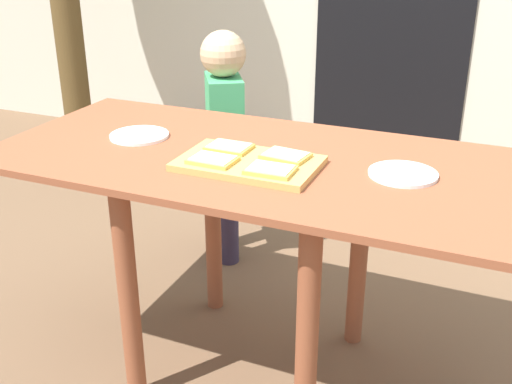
# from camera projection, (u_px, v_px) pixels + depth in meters

# --- Properties ---
(ground_plane) EXTENTS (16.00, 16.00, 0.00)m
(ground_plane) POSITION_uv_depth(u_px,v_px,m) (252.00, 365.00, 2.13)
(ground_plane) COLOR brown
(dining_table) EXTENTS (1.55, 0.75, 0.77)m
(dining_table) POSITION_uv_depth(u_px,v_px,m) (252.00, 195.00, 1.87)
(dining_table) COLOR brown
(dining_table) RESTS_ON ground
(cutting_board) EXTENTS (0.39, 0.24, 0.02)m
(cutting_board) POSITION_uv_depth(u_px,v_px,m) (249.00, 163.00, 1.73)
(cutting_board) COLOR tan
(cutting_board) RESTS_ON dining_table
(pizza_slice_near_right) EXTENTS (0.13, 0.10, 0.01)m
(pizza_slice_near_right) POSITION_uv_depth(u_px,v_px,m) (270.00, 170.00, 1.65)
(pizza_slice_near_right) COLOR gold
(pizza_slice_near_right) RESTS_ON cutting_board
(pizza_slice_far_right) EXTENTS (0.14, 0.11, 0.01)m
(pizza_slice_far_right) POSITION_uv_depth(u_px,v_px,m) (286.00, 156.00, 1.74)
(pizza_slice_far_right) COLOR gold
(pizza_slice_far_right) RESTS_ON cutting_board
(pizza_slice_far_left) EXTENTS (0.13, 0.10, 0.01)m
(pizza_slice_far_left) POSITION_uv_depth(u_px,v_px,m) (229.00, 147.00, 1.81)
(pizza_slice_far_left) COLOR gold
(pizza_slice_far_left) RESTS_ON cutting_board
(pizza_slice_near_left) EXTENTS (0.13, 0.10, 0.01)m
(pizza_slice_near_left) POSITION_uv_depth(u_px,v_px,m) (213.00, 160.00, 1.71)
(pizza_slice_near_left) COLOR gold
(pizza_slice_near_left) RESTS_ON cutting_board
(plate_white_left) EXTENTS (0.19, 0.19, 0.01)m
(plate_white_left) POSITION_uv_depth(u_px,v_px,m) (139.00, 135.00, 1.98)
(plate_white_left) COLOR white
(plate_white_left) RESTS_ON dining_table
(plate_white_right) EXTENTS (0.19, 0.19, 0.01)m
(plate_white_right) POSITION_uv_depth(u_px,v_px,m) (403.00, 174.00, 1.68)
(plate_white_right) COLOR white
(plate_white_right) RESTS_ON dining_table
(child_left) EXTENTS (0.25, 0.28, 1.01)m
(child_left) POSITION_uv_depth(u_px,v_px,m) (225.00, 130.00, 2.61)
(child_left) COLOR #342B41
(child_left) RESTS_ON ground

